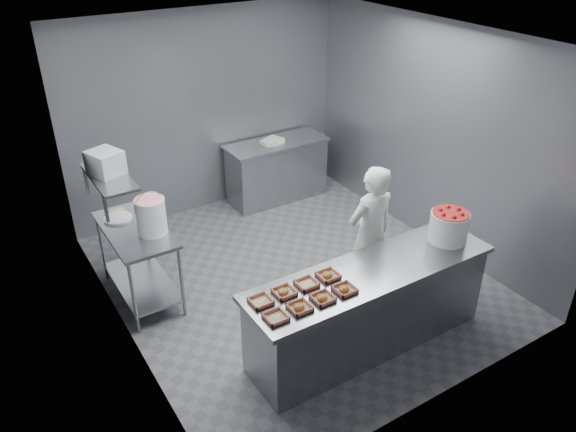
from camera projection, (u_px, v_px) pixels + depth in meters
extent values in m
plane|color=#4C4C51|center=(295.00, 277.00, 6.74)|extent=(4.50, 4.50, 0.00)
plane|color=white|center=(296.00, 38.00, 5.37)|extent=(4.50, 4.50, 0.00)
cube|color=slate|center=(207.00, 113.00, 7.71)|extent=(4.00, 0.04, 2.80)
cube|color=slate|center=(111.00, 220.00, 5.12)|extent=(0.04, 4.50, 2.80)
cube|color=slate|center=(430.00, 135.00, 6.98)|extent=(0.04, 4.50, 2.80)
cube|color=slate|center=(372.00, 272.00, 5.31)|extent=(2.60, 0.70, 0.05)
cube|color=slate|center=(369.00, 310.00, 5.53)|extent=(2.50, 0.64, 0.85)
cube|color=slate|center=(135.00, 230.00, 5.98)|extent=(0.60, 1.20, 0.04)
cube|color=slate|center=(143.00, 282.00, 6.32)|extent=(0.56, 1.15, 0.03)
cylinder|color=slate|center=(134.00, 298.00, 5.67)|extent=(0.04, 0.04, 0.88)
cylinder|color=slate|center=(182.00, 282.00, 5.91)|extent=(0.04, 0.04, 0.88)
cylinder|color=slate|center=(102.00, 248.00, 6.49)|extent=(0.04, 0.04, 0.88)
cylinder|color=slate|center=(145.00, 235.00, 6.73)|extent=(0.04, 0.04, 0.88)
cube|color=slate|center=(276.00, 144.00, 8.13)|extent=(1.50, 0.60, 0.05)
cube|color=slate|center=(277.00, 172.00, 8.35)|extent=(1.44, 0.55, 0.85)
cube|color=slate|center=(109.00, 177.00, 5.58)|extent=(0.35, 0.90, 0.03)
cube|color=tan|center=(276.00, 317.00, 4.67)|extent=(0.18, 0.18, 0.04)
cube|color=white|center=(279.00, 315.00, 4.70)|extent=(0.10, 0.06, 0.00)
cube|color=tan|center=(300.00, 307.00, 4.78)|extent=(0.18, 0.18, 0.04)
cube|color=white|center=(303.00, 306.00, 4.82)|extent=(0.10, 0.06, 0.00)
ellipsoid|color=#A55A29|center=(299.00, 307.00, 4.77)|extent=(0.10, 0.10, 0.05)
cube|color=tan|center=(323.00, 298.00, 4.89)|extent=(0.18, 0.18, 0.04)
cube|color=white|center=(326.00, 296.00, 4.93)|extent=(0.10, 0.06, 0.00)
ellipsoid|color=#A55A29|center=(322.00, 298.00, 4.88)|extent=(0.10, 0.10, 0.05)
cube|color=tan|center=(345.00, 289.00, 5.00)|extent=(0.18, 0.18, 0.04)
cube|color=white|center=(348.00, 288.00, 5.04)|extent=(0.10, 0.06, 0.00)
ellipsoid|color=#A55A29|center=(344.00, 289.00, 4.99)|extent=(0.10, 0.10, 0.05)
cube|color=tan|center=(261.00, 301.00, 4.85)|extent=(0.18, 0.18, 0.04)
cube|color=white|center=(264.00, 299.00, 4.89)|extent=(0.10, 0.06, 0.00)
cube|color=tan|center=(284.00, 292.00, 4.97)|extent=(0.18, 0.18, 0.04)
cube|color=white|center=(288.00, 290.00, 5.00)|extent=(0.10, 0.06, 0.00)
ellipsoid|color=#A55A29|center=(283.00, 292.00, 4.96)|extent=(0.10, 0.10, 0.05)
cube|color=tan|center=(307.00, 284.00, 5.08)|extent=(0.18, 0.18, 0.04)
cube|color=white|center=(310.00, 282.00, 5.11)|extent=(0.10, 0.06, 0.00)
cube|color=tan|center=(328.00, 275.00, 5.19)|extent=(0.18, 0.18, 0.04)
cube|color=white|center=(331.00, 274.00, 5.23)|extent=(0.10, 0.06, 0.00)
ellipsoid|color=#A55A29|center=(327.00, 275.00, 5.18)|extent=(0.10, 0.10, 0.05)
imported|color=white|center=(370.00, 235.00, 6.03)|extent=(0.60, 0.40, 1.61)
cylinder|color=white|center=(449.00, 227.00, 5.69)|extent=(0.39, 0.39, 0.31)
cylinder|color=red|center=(451.00, 214.00, 5.62)|extent=(0.37, 0.37, 0.04)
cylinder|color=white|center=(151.00, 216.00, 5.80)|extent=(0.31, 0.31, 0.39)
cylinder|color=pink|center=(149.00, 200.00, 5.71)|extent=(0.29, 0.29, 0.02)
torus|color=slate|center=(150.00, 206.00, 5.75)|extent=(0.33, 0.01, 0.33)
cylinder|color=white|center=(118.00, 218.00, 6.14)|extent=(0.32, 0.32, 0.02)
cube|color=#CCB28C|center=(117.00, 212.00, 6.27)|extent=(0.17, 0.15, 0.02)
cube|color=gray|center=(105.00, 162.00, 5.55)|extent=(0.37, 0.39, 0.24)
cube|color=silver|center=(272.00, 141.00, 8.07)|extent=(0.34, 0.28, 0.06)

